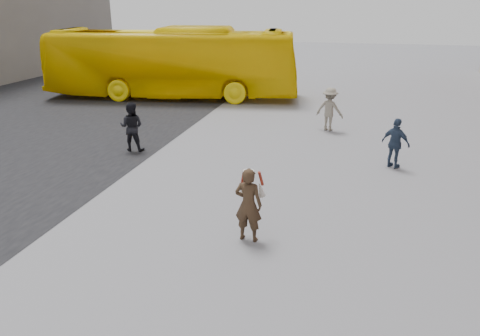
% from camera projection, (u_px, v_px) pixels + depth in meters
% --- Properties ---
extents(ground, '(100.00, 100.00, 0.00)m').
position_uv_depth(ground, '(277.00, 259.00, 9.00)').
color(ground, '#9E9EA3').
extents(woman, '(0.62, 0.57, 1.58)m').
position_uv_depth(woman, '(249.00, 204.00, 9.50)').
color(woman, black).
rests_on(woman, ground).
extents(bus, '(12.86, 4.62, 3.50)m').
position_uv_depth(bus, '(172.00, 63.00, 23.48)').
color(bus, yellow).
rests_on(bus, road).
extents(pedestrian_a, '(0.85, 0.71, 1.61)m').
position_uv_depth(pedestrian_a, '(132.00, 127.00, 15.30)').
color(pedestrian_a, black).
rests_on(pedestrian_a, ground).
extents(pedestrian_b, '(1.19, 0.90, 1.64)m').
position_uv_depth(pedestrian_b, '(330.00, 109.00, 17.69)').
color(pedestrian_b, gray).
rests_on(pedestrian_b, ground).
extents(pedestrian_c, '(0.93, 0.77, 1.49)m').
position_uv_depth(pedestrian_c, '(396.00, 143.00, 13.72)').
color(pedestrian_c, '#30405A').
rests_on(pedestrian_c, ground).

